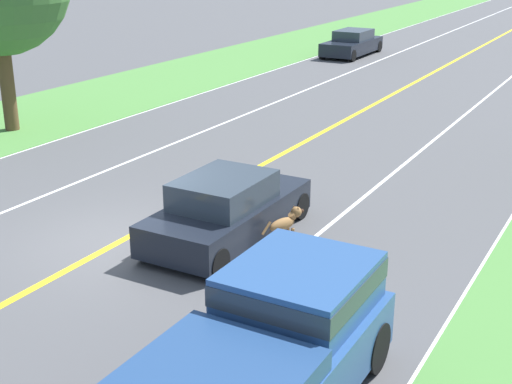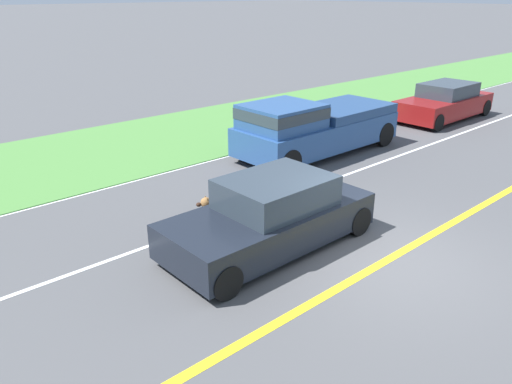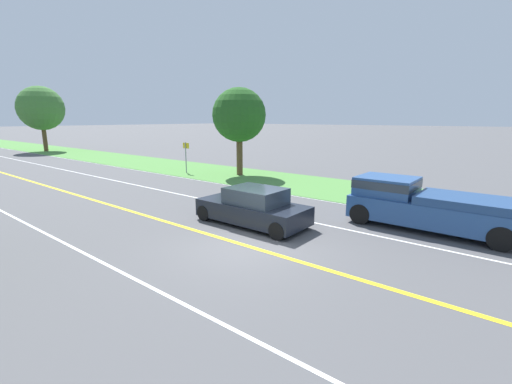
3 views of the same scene
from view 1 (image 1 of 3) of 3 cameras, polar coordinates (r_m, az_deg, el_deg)
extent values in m
plane|color=#4C4C4F|center=(15.40, -10.82, -3.91)|extent=(400.00, 400.00, 0.00)
cube|color=yellow|center=(15.40, -10.82, -3.90)|extent=(0.18, 160.00, 0.01)
cube|color=white|center=(12.48, 15.17, -10.16)|extent=(0.14, 160.00, 0.01)
cube|color=white|center=(13.57, 0.70, -6.87)|extent=(0.10, 160.00, 0.01)
cube|color=white|center=(17.74, -19.55, -1.52)|extent=(0.10, 160.00, 0.01)
cube|color=black|center=(15.15, -2.24, -1.91)|extent=(1.83, 4.31, 0.67)
cube|color=#2D3842|center=(14.79, -2.62, 0.13)|extent=(1.57, 2.07, 0.58)
cylinder|color=black|center=(16.29, 3.49, -1.10)|extent=(0.22, 0.61, 0.61)
cylinder|color=black|center=(13.46, -3.15, -5.72)|extent=(0.22, 0.61, 0.61)
cylinder|color=black|center=(17.02, -1.51, -0.14)|extent=(0.22, 0.61, 0.61)
cylinder|color=black|center=(14.34, -8.74, -4.27)|extent=(0.22, 0.61, 0.61)
ellipsoid|color=olive|center=(14.71, 2.11, -2.61)|extent=(0.42, 0.71, 0.27)
cylinder|color=olive|center=(14.93, 2.95, -3.58)|extent=(0.07, 0.07, 0.36)
cylinder|color=olive|center=(14.63, 1.63, -4.07)|extent=(0.07, 0.07, 0.36)
cylinder|color=olive|center=(15.03, 2.54, -3.41)|extent=(0.07, 0.07, 0.36)
cylinder|color=olive|center=(14.73, 1.22, -3.90)|extent=(0.07, 0.07, 0.36)
cylinder|color=olive|center=(14.86, 2.91, -1.95)|extent=(0.19, 0.22, 0.18)
sphere|color=olive|center=(14.91, 3.24, -1.60)|extent=(0.29, 0.29, 0.23)
ellipsoid|color=#331E14|center=(15.02, 3.67, -1.52)|extent=(0.13, 0.14, 0.09)
cone|color=brown|center=(14.83, 3.39, -1.37)|extent=(0.09, 0.09, 0.10)
cone|color=brown|center=(14.91, 3.04, -1.24)|extent=(0.09, 0.09, 0.10)
cylinder|color=olive|center=(14.41, 0.83, -2.91)|extent=(0.13, 0.26, 0.25)
cube|color=#284C84|center=(10.19, 3.55, -7.62)|extent=(1.82, 2.07, 0.70)
cube|color=#2D3842|center=(10.14, 3.57, -7.09)|extent=(1.84, 2.09, 0.31)
cylinder|color=black|center=(10.87, 9.48, -12.13)|extent=(0.22, 0.77, 0.77)
cylinder|color=black|center=(11.53, 0.51, -9.85)|extent=(0.22, 0.77, 0.77)
cube|color=black|center=(40.08, 7.66, 11.49)|extent=(1.85, 4.71, 0.67)
cube|color=#2D3842|center=(40.18, 7.81, 12.36)|extent=(1.59, 2.26, 0.52)
cylinder|color=black|center=(38.66, 5.37, 10.99)|extent=(0.22, 0.62, 0.62)
cylinder|color=black|center=(42.21, 7.59, 11.63)|extent=(0.22, 0.62, 0.62)
cylinder|color=black|center=(38.01, 7.71, 10.75)|extent=(0.22, 0.62, 0.62)
cylinder|color=black|center=(41.62, 9.77, 11.41)|extent=(0.22, 0.62, 0.62)
cylinder|color=brown|center=(24.95, -19.30, 8.35)|extent=(0.46, 0.46, 3.29)
camera|label=2|loc=(22.76, -8.39, 16.08)|focal=35.00mm
camera|label=3|loc=(17.68, -47.20, 6.49)|focal=24.00mm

